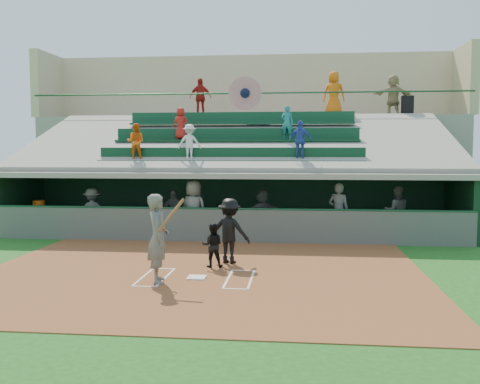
# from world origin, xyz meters

# --- Properties ---
(ground) EXTENTS (100.00, 100.00, 0.00)m
(ground) POSITION_xyz_m (0.00, 0.00, 0.00)
(ground) COLOR #195016
(ground) RESTS_ON ground
(dirt_slab) EXTENTS (11.00, 9.00, 0.02)m
(dirt_slab) POSITION_xyz_m (0.00, 0.50, 0.01)
(dirt_slab) COLOR brown
(dirt_slab) RESTS_ON ground
(home_plate) EXTENTS (0.43, 0.43, 0.03)m
(home_plate) POSITION_xyz_m (0.00, 0.00, 0.04)
(home_plate) COLOR silver
(home_plate) RESTS_ON dirt_slab
(batters_box_chalk) EXTENTS (2.65, 1.85, 0.01)m
(batters_box_chalk) POSITION_xyz_m (0.00, 0.00, 0.02)
(batters_box_chalk) COLOR white
(batters_box_chalk) RESTS_ON dirt_slab
(dugout_floor) EXTENTS (16.00, 3.50, 0.04)m
(dugout_floor) POSITION_xyz_m (0.00, 6.75, 0.02)
(dugout_floor) COLOR gray
(dugout_floor) RESTS_ON ground
(concourse_slab) EXTENTS (20.00, 3.00, 4.60)m
(concourse_slab) POSITION_xyz_m (0.00, 13.50, 2.30)
(concourse_slab) COLOR gray
(concourse_slab) RESTS_ON ground
(grandstand) EXTENTS (20.40, 10.40, 7.80)m
(grandstand) POSITION_xyz_m (-0.01, 10.51, 2.26)
(grandstand) COLOR #535853
(grandstand) RESTS_ON ground
(batter_at_plate) EXTENTS (0.97, 0.86, 2.04)m
(batter_at_plate) POSITION_xyz_m (-0.80, -0.48, 1.05)
(batter_at_plate) COLOR #50534E
(batter_at_plate) RESTS_ON dirt_slab
(catcher) EXTENTS (0.61, 0.50, 1.14)m
(catcher) POSITION_xyz_m (0.19, 1.23, 0.59)
(catcher) COLOR black
(catcher) RESTS_ON dirt_slab
(home_umpire) EXTENTS (1.26, 0.93, 1.74)m
(home_umpire) POSITION_xyz_m (0.57, 1.78, 0.89)
(home_umpire) COLOR black
(home_umpire) RESTS_ON dirt_slab
(dugout_bench) EXTENTS (15.78, 1.06, 0.47)m
(dugout_bench) POSITION_xyz_m (-0.11, 8.13, 0.28)
(dugout_bench) COLOR olive
(dugout_bench) RESTS_ON dugout_floor
(white_table) EXTENTS (0.91, 0.72, 0.75)m
(white_table) POSITION_xyz_m (-7.00, 6.24, 0.41)
(white_table) COLOR white
(white_table) RESTS_ON dugout_floor
(water_cooler) EXTENTS (0.41, 0.41, 0.41)m
(water_cooler) POSITION_xyz_m (-7.06, 6.27, 1.00)
(water_cooler) COLOR orange
(water_cooler) RESTS_ON white_table
(dugout_player_a) EXTENTS (1.21, 0.94, 1.65)m
(dugout_player_a) POSITION_xyz_m (-4.92, 5.98, 0.86)
(dugout_player_a) COLOR #565854
(dugout_player_a) RESTS_ON dugout_floor
(dugout_player_b) EXTENTS (0.93, 0.41, 1.58)m
(dugout_player_b) POSITION_xyz_m (-2.01, 6.37, 0.83)
(dugout_player_b) COLOR #555853
(dugout_player_b) RESTS_ON dugout_floor
(dugout_player_c) EXTENTS (1.14, 0.95, 1.99)m
(dugout_player_c) POSITION_xyz_m (-1.11, 5.35, 1.04)
(dugout_player_c) COLOR #50524E
(dugout_player_c) RESTS_ON dugout_floor
(dugout_player_d) EXTENTS (1.51, 1.16, 1.60)m
(dugout_player_d) POSITION_xyz_m (1.13, 6.61, 0.84)
(dugout_player_d) COLOR #585B56
(dugout_player_d) RESTS_ON dugout_floor
(dugout_player_e) EXTENTS (0.81, 0.67, 1.92)m
(dugout_player_e) POSITION_xyz_m (3.76, 5.74, 1.00)
(dugout_player_e) COLOR #545752
(dugout_player_e) RESTS_ON dugout_floor
(dugout_player_f) EXTENTS (0.87, 0.69, 1.78)m
(dugout_player_f) POSITION_xyz_m (5.80, 6.56, 0.93)
(dugout_player_f) COLOR #5C5F5A
(dugout_player_f) RESTS_ON dugout_floor
(trash_bin) EXTENTS (0.55, 0.55, 0.83)m
(trash_bin) POSITION_xyz_m (7.22, 12.24, 5.01)
(trash_bin) COLOR black
(trash_bin) RESTS_ON concourse_slab
(concourse_staff_a) EXTENTS (1.14, 0.81, 1.80)m
(concourse_staff_a) POSITION_xyz_m (-2.17, 12.71, 5.50)
(concourse_staff_a) COLOR #A51812
(concourse_staff_a) RESTS_ON concourse_slab
(concourse_staff_b) EXTENTS (1.03, 0.72, 2.00)m
(concourse_staff_b) POSITION_xyz_m (4.00, 12.54, 5.60)
(concourse_staff_b) COLOR #DA5F0C
(concourse_staff_b) RESTS_ON concourse_slab
(concourse_staff_c) EXTENTS (1.79, 0.79, 1.86)m
(concourse_staff_c) POSITION_xyz_m (6.70, 12.92, 5.53)
(concourse_staff_c) COLOR tan
(concourse_staff_c) RESTS_ON concourse_slab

